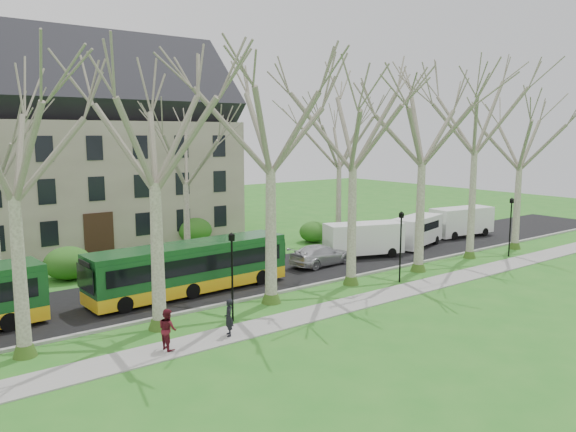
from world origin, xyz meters
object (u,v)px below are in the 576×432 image
object	(u,v)px
bus_follow	(191,267)
sedan	(321,255)
van_a	(364,240)
pedestrian_b	(168,329)
pedestrian_a	(229,318)
van_c	(462,222)
van_b	(417,232)

from	to	relation	value
bus_follow	sedan	bearing A→B (deg)	1.41
van_a	pedestrian_b	distance (m)	20.83
bus_follow	sedan	xyz separation A→B (m)	(10.28, 0.65, -0.76)
van_a	pedestrian_a	bearing A→B (deg)	-135.00
bus_follow	pedestrian_a	bearing A→B (deg)	-106.94
sedan	van_c	xyz separation A→B (m)	(16.95, 0.77, 0.56)
sedan	pedestrian_b	size ratio (longest dim) A/B	2.80
van_a	van_c	xyz separation A→B (m)	(12.72, 0.64, 0.03)
sedan	van_c	bearing A→B (deg)	-92.52
bus_follow	sedan	world-z (taller)	bus_follow
pedestrian_b	pedestrian_a	bearing A→B (deg)	-98.86
sedan	pedestrian_b	xyz separation A→B (m)	(-15.06, -7.69, 0.16)
bus_follow	pedestrian_b	bearing A→B (deg)	-126.38
sedan	pedestrian_b	bearing A→B (deg)	111.94
pedestrian_b	van_b	bearing A→B (deg)	-77.90
bus_follow	pedestrian_b	world-z (taller)	bus_follow
van_b	pedestrian_a	size ratio (longest dim) A/B	3.32
van_a	van_b	distance (m)	6.03
sedan	van_b	size ratio (longest dim) A/B	0.88
bus_follow	pedestrian_b	xyz separation A→B (m)	(-4.78, -7.04, -0.60)
bus_follow	van_a	bearing A→B (deg)	0.87
sedan	van_b	world-z (taller)	van_b
van_a	van_c	size ratio (longest dim) A/B	0.98
pedestrian_a	pedestrian_b	world-z (taller)	pedestrian_b
sedan	van_a	size ratio (longest dim) A/B	0.86
van_c	pedestrian_b	bearing A→B (deg)	-157.28
sedan	van_a	bearing A→B (deg)	-93.38
sedan	pedestrian_a	distance (m)	14.51
van_b	pedestrian_a	distance (m)	23.86
van_a	van_c	distance (m)	12.73
pedestrian_a	pedestrian_b	xyz separation A→B (m)	(-2.88, 0.18, 0.04)
bus_follow	sedan	distance (m)	10.33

